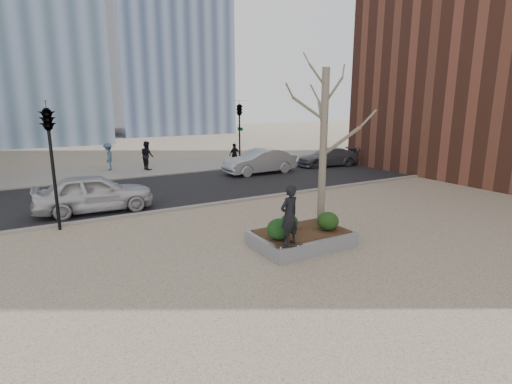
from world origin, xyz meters
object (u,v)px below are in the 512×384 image
skateboard (289,245)px  skateboarder (289,215)px  police_car (94,193)px  planter (301,239)px

skateboard → skateboarder: size_ratio=0.46×
skateboard → police_car: 9.19m
skateboarder → planter: bearing=-152.5°
skateboard → skateboarder: bearing=-165.2°
planter → skateboard: (-1.10, -0.88, 0.26)m
planter → skateboard: size_ratio=3.85×
planter → skateboarder: bearing=-141.3°
police_car → skateboard: bearing=-151.2°
skateboard → skateboarder: (-0.00, 0.00, 0.89)m
skateboard → police_car: size_ratio=0.17×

